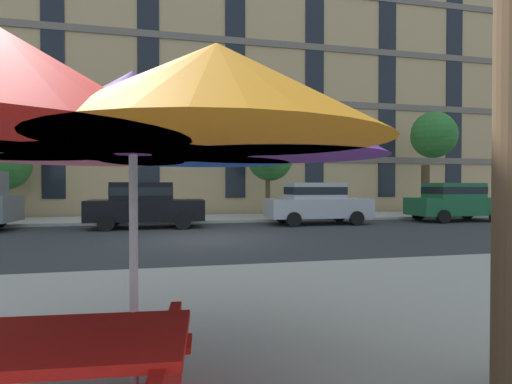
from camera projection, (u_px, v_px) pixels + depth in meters
ground_plane at (206, 239)px, 11.72m from camera, size 120.00×120.00×0.00m
sidewalk_far at (195, 219)px, 18.37m from camera, size 56.00×3.60×0.12m
apartment_building at (189, 71)px, 26.23m from camera, size 45.97×12.08×19.20m
sedan_black at (146, 204)px, 14.89m from camera, size 4.40×1.98×1.78m
sedan_silver at (317, 202)px, 16.36m from camera, size 4.40×1.98×1.78m
sedan_green at (455, 201)px, 17.78m from camera, size 4.40×1.98×1.78m
street_tree_middle at (269, 156)px, 18.75m from camera, size 2.30×2.52×4.24m
street_tree_right at (433, 136)px, 20.23m from camera, size 2.42×2.40×5.59m
patio_umbrella at (133, 118)px, 2.63m from camera, size 3.68×3.41×2.44m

